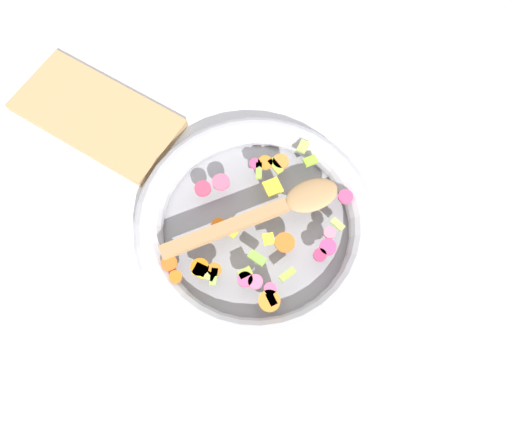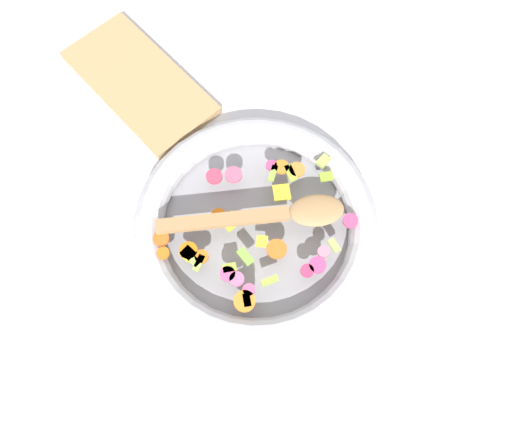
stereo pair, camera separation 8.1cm
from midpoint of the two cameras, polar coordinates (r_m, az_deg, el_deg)
ground_plane at (r=0.86m, az=-2.68°, el=-1.54°), size 4.00×4.00×0.00m
skillet at (r=0.84m, az=-2.75°, el=-1.04°), size 0.41×0.41×0.05m
chopped_vegetables at (r=0.80m, az=-2.82°, el=-1.72°), size 0.26×0.33×0.01m
wooden_spoon at (r=0.80m, az=-1.24°, el=0.58°), size 0.21×0.27×0.01m
cutting_board at (r=1.01m, az=-20.00°, el=10.88°), size 0.31×0.15×0.02m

